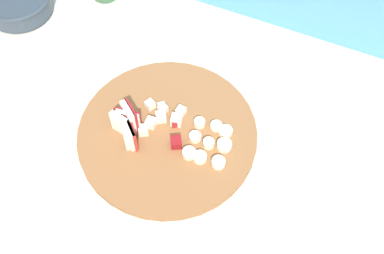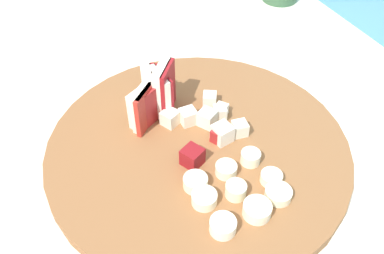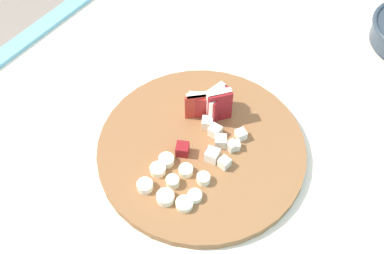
# 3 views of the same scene
# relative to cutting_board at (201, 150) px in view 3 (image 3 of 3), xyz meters

# --- Properties ---
(cutting_board) EXTENTS (0.36, 0.36, 0.02)m
(cutting_board) POSITION_rel_cutting_board_xyz_m (0.00, 0.00, 0.00)
(cutting_board) COLOR brown
(cutting_board) RESTS_ON tiled_countertop
(apple_wedge_fan) EXTENTS (0.07, 0.07, 0.07)m
(apple_wedge_fan) POSITION_rel_cutting_board_xyz_m (-0.07, -0.03, 0.04)
(apple_wedge_fan) COLOR #A32323
(apple_wedge_fan) RESTS_ON cutting_board
(apple_dice_pile) EXTENTS (0.11, 0.09, 0.02)m
(apple_dice_pile) POSITION_rel_cutting_board_xyz_m (-0.01, 0.02, 0.02)
(apple_dice_pile) COLOR white
(apple_dice_pile) RESTS_ON cutting_board
(banana_slice_rows) EXTENTS (0.09, 0.10, 0.02)m
(banana_slice_rows) POSITION_rel_cutting_board_xyz_m (0.09, 0.01, 0.01)
(banana_slice_rows) COLOR beige
(banana_slice_rows) RESTS_ON cutting_board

